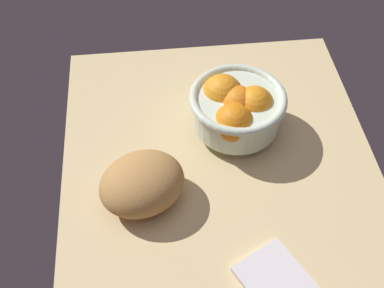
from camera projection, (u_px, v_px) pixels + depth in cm
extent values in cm
cube|color=#CFB680|center=(221.00, 175.00, 94.18)|extent=(72.60, 59.64, 3.00)
cylinder|color=silver|center=(235.00, 125.00, 99.00)|extent=(8.52, 8.52, 1.92)
cylinder|color=silver|center=(237.00, 110.00, 95.70)|extent=(17.09, 17.09, 6.67)
torus|color=silver|center=(238.00, 98.00, 93.13)|extent=(18.69, 18.69, 1.60)
sphere|color=orange|center=(254.00, 105.00, 94.20)|extent=(7.66, 7.66, 7.66)
sphere|color=orange|center=(222.00, 95.00, 95.92)|extent=(8.19, 8.19, 8.19)
sphere|color=orange|center=(233.00, 123.00, 91.30)|extent=(7.58, 7.58, 7.58)
sphere|color=orange|center=(237.00, 104.00, 94.45)|extent=(7.37, 7.37, 7.37)
ellipsoid|color=#AD7C43|center=(142.00, 183.00, 85.83)|extent=(18.04, 19.22, 8.55)
cube|color=silver|center=(279.00, 285.00, 77.81)|extent=(15.65, 14.33, 1.31)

